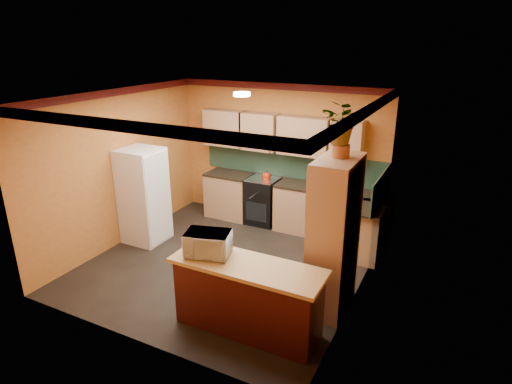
% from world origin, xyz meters
% --- Properties ---
extents(room_shell, '(4.24, 4.24, 2.72)m').
position_xyz_m(room_shell, '(0.02, 0.28, 2.09)').
color(room_shell, black).
rests_on(room_shell, ground).
extents(base_cabinets_back, '(3.65, 0.60, 0.88)m').
position_xyz_m(base_cabinets_back, '(0.42, 1.80, 0.44)').
color(base_cabinets_back, '#A97759').
rests_on(base_cabinets_back, ground).
extents(countertop_back, '(3.65, 0.62, 0.04)m').
position_xyz_m(countertop_back, '(0.42, 1.80, 0.90)').
color(countertop_back, black).
rests_on(countertop_back, base_cabinets_back).
extents(stove, '(0.58, 0.58, 0.91)m').
position_xyz_m(stove, '(-0.21, 1.80, 0.46)').
color(stove, black).
rests_on(stove, ground).
extents(kettle, '(0.17, 0.17, 0.18)m').
position_xyz_m(kettle, '(-0.11, 1.75, 1.00)').
color(kettle, '#AE220B').
rests_on(kettle, stove).
extents(sink, '(0.48, 0.40, 0.03)m').
position_xyz_m(sink, '(1.19, 1.80, 0.94)').
color(sink, silver).
rests_on(sink, countertop_back).
extents(base_cabinets_right, '(0.60, 0.80, 0.88)m').
position_xyz_m(base_cabinets_right, '(1.80, 1.22, 0.44)').
color(base_cabinets_right, '#A97759').
rests_on(base_cabinets_right, ground).
extents(countertop_right, '(0.62, 0.80, 0.04)m').
position_xyz_m(countertop_right, '(1.80, 1.22, 0.90)').
color(countertop_right, black).
rests_on(countertop_right, base_cabinets_right).
extents(fridge, '(0.68, 0.66, 1.70)m').
position_xyz_m(fridge, '(-1.75, 0.14, 0.85)').
color(fridge, white).
rests_on(fridge, ground).
extents(pantry, '(0.48, 0.90, 2.10)m').
position_xyz_m(pantry, '(1.85, -0.34, 1.05)').
color(pantry, '#A97759').
rests_on(pantry, ground).
extents(fern_pot, '(0.22, 0.22, 0.16)m').
position_xyz_m(fern_pot, '(1.85, -0.29, 2.18)').
color(fern_pot, brown).
rests_on(fern_pot, pantry).
extents(fern, '(0.59, 0.56, 0.53)m').
position_xyz_m(fern, '(1.85, -0.29, 2.52)').
color(fern, '#A97759').
rests_on(fern, fern_pot).
extents(breakfast_bar, '(1.80, 0.55, 0.88)m').
position_xyz_m(breakfast_bar, '(1.08, -1.30, 0.44)').
color(breakfast_bar, '#44130F').
rests_on(breakfast_bar, ground).
extents(bar_top, '(1.90, 0.65, 0.05)m').
position_xyz_m(bar_top, '(1.08, -1.30, 0.91)').
color(bar_top, tan).
rests_on(bar_top, breakfast_bar).
extents(microwave, '(0.63, 0.51, 0.30)m').
position_xyz_m(microwave, '(0.53, -1.30, 1.08)').
color(microwave, white).
rests_on(microwave, bar_top).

